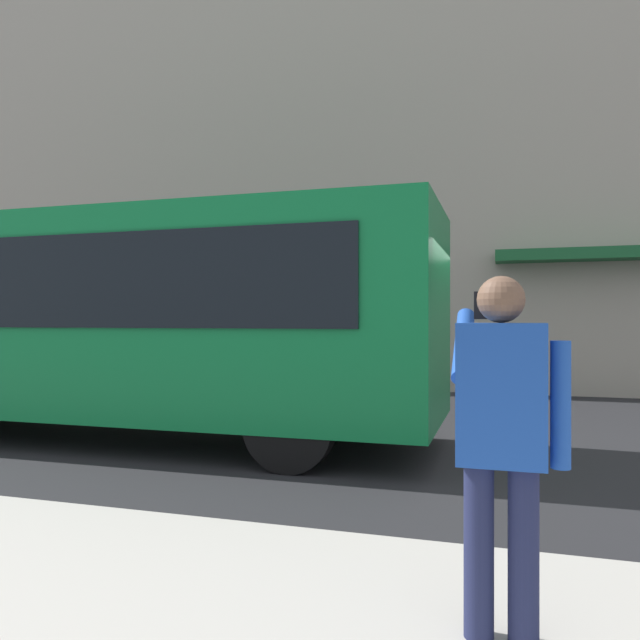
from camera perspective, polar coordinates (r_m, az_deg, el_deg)
name	(u,v)px	position (r m, az deg, el deg)	size (l,w,h in m)	color
ground_plane	(383,449)	(7.97, 5.90, -11.88)	(60.00, 60.00, 0.00)	#232326
building_facade_far	(439,134)	(15.16, 11.06, 16.68)	(28.00, 1.55, 12.00)	#A89E8E
red_bus	(112,317)	(8.95, -18.91, 0.28)	(9.05, 2.54, 3.08)	#0F7238
pedestrian_photographer	(502,428)	(3.01, 16.65, -9.63)	(0.53, 0.52, 1.70)	#1E2347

